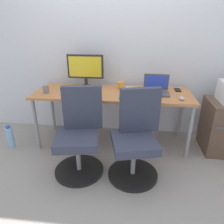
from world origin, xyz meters
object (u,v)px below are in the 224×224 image
at_px(desktop_monitor, 85,69).
at_px(coffee_mug, 121,85).
at_px(water_bottle_on_floor, 10,137).
at_px(office_chair_right, 136,139).
at_px(open_laptop, 156,89).
at_px(office_chair_left, 79,135).

xyz_separation_m(desktop_monitor, coffee_mug, (0.47, -0.03, -0.20)).
distance_m(water_bottle_on_floor, desktop_monitor, 1.34).
relative_size(office_chair_right, open_laptop, 3.03).
bearing_deg(coffee_mug, office_chair_left, -116.27).
xyz_separation_m(desktop_monitor, open_laptop, (0.92, -0.16, -0.19)).
bearing_deg(water_bottle_on_floor, office_chair_left, -17.55).
xyz_separation_m(open_laptop, coffee_mug, (-0.45, 0.12, -0.01)).
bearing_deg(water_bottle_on_floor, open_laptop, 9.52).
bearing_deg(office_chair_right, office_chair_left, 179.91).
relative_size(water_bottle_on_floor, coffee_mug, 3.37).
xyz_separation_m(water_bottle_on_floor, desktop_monitor, (0.95, 0.47, 0.83)).
bearing_deg(desktop_monitor, office_chair_right, -49.04).
relative_size(desktop_monitor, coffee_mug, 5.22).
height_order(water_bottle_on_floor, open_laptop, open_laptop).
relative_size(water_bottle_on_floor, desktop_monitor, 0.65).
relative_size(water_bottle_on_floor, open_laptop, 1.00).
bearing_deg(open_laptop, office_chair_right, -109.75).
relative_size(office_chair_left, water_bottle_on_floor, 3.03).
bearing_deg(office_chair_right, open_laptop, 70.25).
height_order(water_bottle_on_floor, coffee_mug, coffee_mug).
bearing_deg(open_laptop, desktop_monitor, 170.48).
distance_m(desktop_monitor, open_laptop, 0.96).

